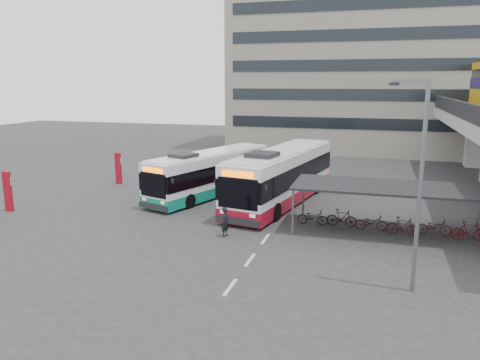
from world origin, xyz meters
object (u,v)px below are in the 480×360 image
(pedestrian, at_px, (225,222))
(lamp_post, at_px, (418,175))
(bus_main, at_px, (282,176))
(bus_teal, at_px, (211,174))

(pedestrian, relative_size, lamp_post, 0.20)
(bus_main, relative_size, pedestrian, 8.40)
(bus_teal, height_order, lamp_post, lamp_post)
(pedestrian, height_order, lamp_post, lamp_post)
(pedestrian, bearing_deg, lamp_post, -104.34)
(bus_main, bearing_deg, pedestrian, -89.80)
(bus_main, xyz_separation_m, pedestrian, (-1.40, -7.76, -0.99))
(bus_main, xyz_separation_m, lamp_post, (7.45, -11.92, 2.81))
(pedestrian, xyz_separation_m, lamp_post, (8.86, -4.16, 3.80))
(bus_main, bearing_deg, bus_teal, -176.54)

